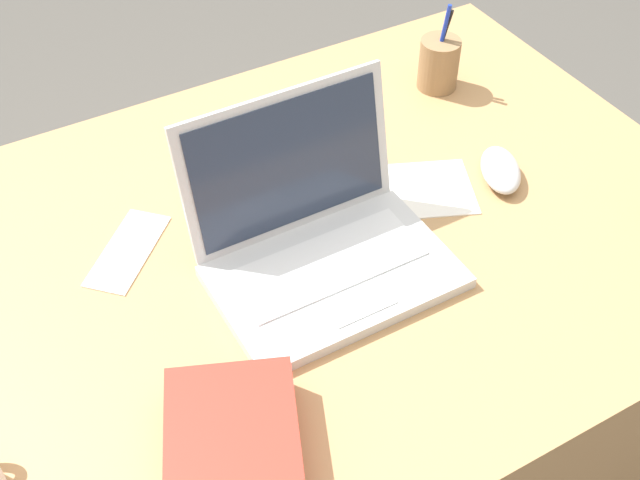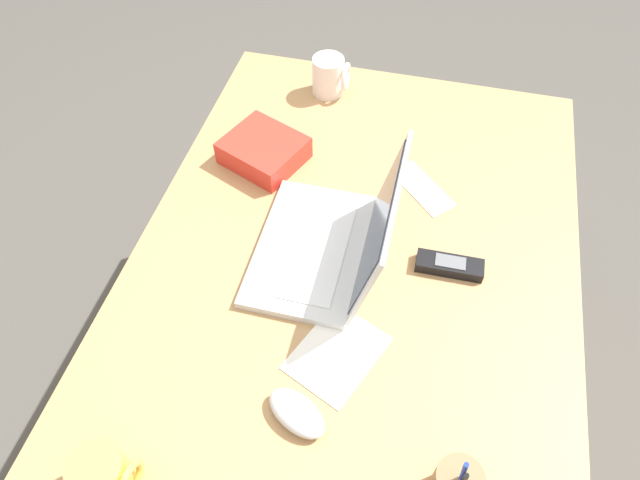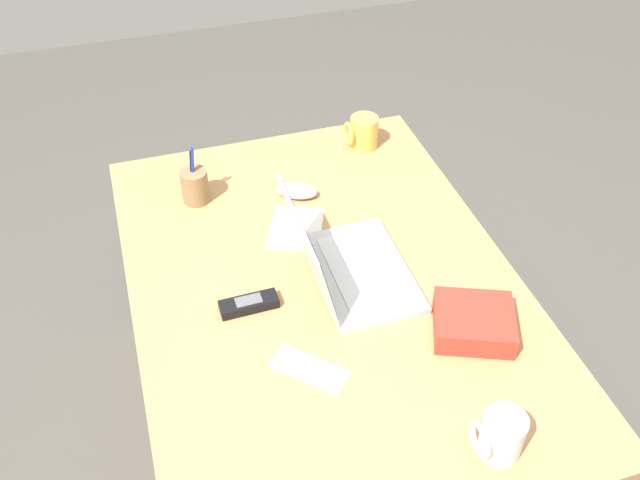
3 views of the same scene
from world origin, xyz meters
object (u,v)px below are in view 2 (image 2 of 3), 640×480
object	(u,v)px
coffee_mug_white	(330,76)
snack_bag	(264,150)
coffee_mug_tall	(105,476)
computer_mouse	(297,413)
laptop	(332,242)
cordless_phone	(449,265)

from	to	relation	value
coffee_mug_white	snack_bag	distance (m)	0.30
coffee_mug_tall	computer_mouse	bearing A→B (deg)	124.71
laptop	coffee_mug_white	world-z (taller)	laptop
coffee_mug_tall	cordless_phone	bearing A→B (deg)	139.12
cordless_phone	snack_bag	world-z (taller)	snack_bag
laptop	computer_mouse	xyz separation A→B (m)	(0.34, 0.02, -0.03)
coffee_mug_tall	cordless_phone	world-z (taller)	coffee_mug_tall
laptop	coffee_mug_white	bearing A→B (deg)	-166.30
laptop	cordless_phone	size ratio (longest dim) A/B	2.46
laptop	cordless_phone	xyz separation A→B (m)	(-0.02, 0.23, -0.03)
coffee_mug_white	coffee_mug_tall	xyz separation A→B (m)	(1.03, -0.10, -0.00)
coffee_mug_white	cordless_phone	size ratio (longest dim) A/B	0.74
cordless_phone	snack_bag	distance (m)	0.50
computer_mouse	coffee_mug_white	bearing A→B (deg)	-142.86
coffee_mug_white	snack_bag	world-z (taller)	coffee_mug_white
coffee_mug_tall	cordless_phone	size ratio (longest dim) A/B	0.71
laptop	coffee_mug_tall	distance (m)	0.56
computer_mouse	cordless_phone	distance (m)	0.42
snack_bag	coffee_mug_tall	bearing A→B (deg)	-1.01
coffee_mug_tall	snack_bag	bearing A→B (deg)	178.99
computer_mouse	coffee_mug_tall	world-z (taller)	coffee_mug_tall
snack_bag	coffee_mug_white	bearing A→B (deg)	162.35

